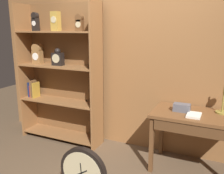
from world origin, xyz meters
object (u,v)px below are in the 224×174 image
(toolbox_small, at_px, (182,108))
(round_clock_large, at_px, (83,173))
(bookshelf, at_px, (59,73))
(workbench, at_px, (198,122))
(open_repair_manual, at_px, (194,115))

(toolbox_small, distance_m, round_clock_large, 1.44)
(bookshelf, height_order, workbench, bookshelf)
(open_repair_manual, bearing_deg, toolbox_small, 146.21)
(bookshelf, distance_m, workbench, 2.21)
(toolbox_small, xyz_separation_m, round_clock_large, (-0.82, -1.05, -0.53))
(round_clock_large, bearing_deg, bookshelf, 134.47)
(bookshelf, distance_m, round_clock_large, 1.81)
(bookshelf, xyz_separation_m, toolbox_small, (1.96, -0.10, -0.28))
(toolbox_small, relative_size, round_clock_large, 0.35)
(workbench, height_order, toolbox_small, toolbox_small)
(bookshelf, bearing_deg, round_clock_large, -45.53)
(workbench, xyz_separation_m, open_repair_manual, (-0.04, -0.09, 0.11))
(bookshelf, xyz_separation_m, round_clock_large, (1.14, -1.16, -0.81))
(open_repair_manual, relative_size, round_clock_large, 0.38)
(toolbox_small, height_order, open_repair_manual, toolbox_small)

